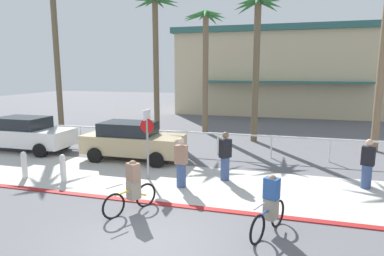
{
  "coord_description": "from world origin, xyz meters",
  "views": [
    {
      "loc": [
        2.88,
        -6.51,
        3.92
      ],
      "look_at": [
        -0.57,
        6.0,
        1.66
      ],
      "focal_mm": 30.88,
      "sensor_mm": 36.0,
      "label": 1
    }
  ],
  "objects_px": {
    "cyclist_yellow_0": "(132,187)",
    "pedestrian_2": "(225,158)",
    "bollard_0": "(24,164)",
    "bollard_1": "(63,168)",
    "pedestrian_0": "(181,165)",
    "car_white_0": "(27,134)",
    "car_tan_1": "(133,141)",
    "cyclist_blue_1": "(270,206)",
    "pedestrian_1": "(367,166)",
    "palm_tree_1": "(156,32)",
    "stop_sign_bike_lane": "(147,134)",
    "palm_tree_0": "(55,20)",
    "palm_tree_2": "(205,39)",
    "palm_tree_3": "(257,35)"
  },
  "relations": [
    {
      "from": "bollard_0",
      "to": "car_tan_1",
      "type": "relative_size",
      "value": 0.23
    },
    {
      "from": "palm_tree_1",
      "to": "pedestrian_1",
      "type": "relative_size",
      "value": 5.01
    },
    {
      "from": "pedestrian_1",
      "to": "stop_sign_bike_lane",
      "type": "bearing_deg",
      "value": -172.11
    },
    {
      "from": "cyclist_blue_1",
      "to": "pedestrian_2",
      "type": "relative_size",
      "value": 0.95
    },
    {
      "from": "palm_tree_2",
      "to": "palm_tree_3",
      "type": "height_order",
      "value": "palm_tree_3"
    },
    {
      "from": "bollard_0",
      "to": "bollard_1",
      "type": "relative_size",
      "value": 1.0
    },
    {
      "from": "bollard_1",
      "to": "palm_tree_1",
      "type": "relative_size",
      "value": 0.12
    },
    {
      "from": "car_white_0",
      "to": "car_tan_1",
      "type": "bearing_deg",
      "value": -0.87
    },
    {
      "from": "palm_tree_2",
      "to": "car_white_0",
      "type": "bearing_deg",
      "value": -134.53
    },
    {
      "from": "bollard_1",
      "to": "car_tan_1",
      "type": "relative_size",
      "value": 0.23
    },
    {
      "from": "car_tan_1",
      "to": "pedestrian_2",
      "type": "relative_size",
      "value": 2.46
    },
    {
      "from": "car_tan_1",
      "to": "cyclist_yellow_0",
      "type": "relative_size",
      "value": 2.69
    },
    {
      "from": "cyclist_yellow_0",
      "to": "pedestrian_1",
      "type": "height_order",
      "value": "pedestrian_1"
    },
    {
      "from": "bollard_1",
      "to": "cyclist_yellow_0",
      "type": "bearing_deg",
      "value": -25.33
    },
    {
      "from": "car_white_0",
      "to": "pedestrian_2",
      "type": "bearing_deg",
      "value": -10.11
    },
    {
      "from": "car_tan_1",
      "to": "palm_tree_2",
      "type": "bearing_deg",
      "value": 78.37
    },
    {
      "from": "stop_sign_bike_lane",
      "to": "pedestrian_1",
      "type": "xyz_separation_m",
      "value": [
        7.45,
        1.03,
        -0.89
      ]
    },
    {
      "from": "cyclist_yellow_0",
      "to": "car_tan_1",
      "type": "bearing_deg",
      "value": 115.37
    },
    {
      "from": "car_white_0",
      "to": "pedestrian_2",
      "type": "relative_size",
      "value": 2.46
    },
    {
      "from": "bollard_0",
      "to": "bollard_1",
      "type": "height_order",
      "value": "same"
    },
    {
      "from": "bollard_0",
      "to": "bollard_1",
      "type": "xyz_separation_m",
      "value": [
        1.63,
        0.04,
        0.0
      ]
    },
    {
      "from": "bollard_1",
      "to": "palm_tree_1",
      "type": "bearing_deg",
      "value": 92.88
    },
    {
      "from": "palm_tree_2",
      "to": "cyclist_blue_1",
      "type": "relative_size",
      "value": 4.48
    },
    {
      "from": "pedestrian_0",
      "to": "cyclist_blue_1",
      "type": "bearing_deg",
      "value": -39.48
    },
    {
      "from": "bollard_0",
      "to": "cyclist_blue_1",
      "type": "bearing_deg",
      "value": -12.09
    },
    {
      "from": "bollard_1",
      "to": "cyclist_blue_1",
      "type": "distance_m",
      "value": 7.54
    },
    {
      "from": "car_tan_1",
      "to": "pedestrian_1",
      "type": "height_order",
      "value": "pedestrian_1"
    },
    {
      "from": "stop_sign_bike_lane",
      "to": "car_tan_1",
      "type": "height_order",
      "value": "stop_sign_bike_lane"
    },
    {
      "from": "bollard_0",
      "to": "car_white_0",
      "type": "xyz_separation_m",
      "value": [
        -2.95,
        3.49,
        0.35
      ]
    },
    {
      "from": "car_tan_1",
      "to": "pedestrian_0",
      "type": "bearing_deg",
      "value": -41.96
    },
    {
      "from": "stop_sign_bike_lane",
      "to": "car_white_0",
      "type": "xyz_separation_m",
      "value": [
        -7.41,
        2.4,
        -0.81
      ]
    },
    {
      "from": "palm_tree_1",
      "to": "palm_tree_2",
      "type": "relative_size",
      "value": 1.12
    },
    {
      "from": "palm_tree_0",
      "to": "cyclist_blue_1",
      "type": "relative_size",
      "value": 5.9
    },
    {
      "from": "palm_tree_2",
      "to": "palm_tree_1",
      "type": "bearing_deg",
      "value": -176.27
    },
    {
      "from": "bollard_0",
      "to": "palm_tree_2",
      "type": "xyz_separation_m",
      "value": [
        4.28,
        10.84,
        5.33
      ]
    },
    {
      "from": "palm_tree_1",
      "to": "car_white_0",
      "type": "distance_m",
      "value": 9.87
    },
    {
      "from": "bollard_0",
      "to": "car_white_0",
      "type": "bearing_deg",
      "value": 130.2
    },
    {
      "from": "cyclist_yellow_0",
      "to": "pedestrian_0",
      "type": "height_order",
      "value": "pedestrian_0"
    },
    {
      "from": "pedestrian_0",
      "to": "bollard_0",
      "type": "bearing_deg",
      "value": -174.28
    },
    {
      "from": "cyclist_blue_1",
      "to": "pedestrian_2",
      "type": "height_order",
      "value": "pedestrian_2"
    },
    {
      "from": "bollard_0",
      "to": "pedestrian_2",
      "type": "relative_size",
      "value": 0.56
    },
    {
      "from": "stop_sign_bike_lane",
      "to": "palm_tree_0",
      "type": "distance_m",
      "value": 13.53
    },
    {
      "from": "stop_sign_bike_lane",
      "to": "palm_tree_0",
      "type": "bearing_deg",
      "value": 140.35
    },
    {
      "from": "palm_tree_0",
      "to": "car_tan_1",
      "type": "relative_size",
      "value": 2.28
    },
    {
      "from": "cyclist_yellow_0",
      "to": "pedestrian_2",
      "type": "distance_m",
      "value": 3.9
    },
    {
      "from": "bollard_0",
      "to": "cyclist_yellow_0",
      "type": "bearing_deg",
      "value": -17.5
    },
    {
      "from": "stop_sign_bike_lane",
      "to": "bollard_0",
      "type": "relative_size",
      "value": 2.56
    },
    {
      "from": "palm_tree_2",
      "to": "cyclist_yellow_0",
      "type": "relative_size",
      "value": 4.65
    },
    {
      "from": "stop_sign_bike_lane",
      "to": "palm_tree_2",
      "type": "distance_m",
      "value": 10.6
    },
    {
      "from": "palm_tree_0",
      "to": "palm_tree_2",
      "type": "bearing_deg",
      "value": 11.11
    }
  ]
}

